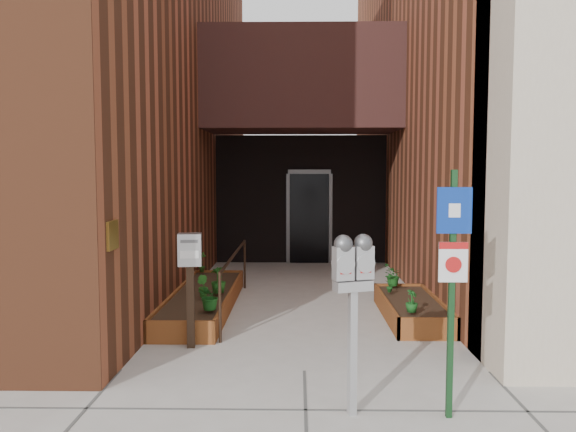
{
  "coord_description": "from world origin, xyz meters",
  "views": [
    {
      "loc": [
        -0.07,
        -5.92,
        2.16
      ],
      "look_at": [
        -0.21,
        1.8,
        1.54
      ],
      "focal_mm": 35.0,
      "sensor_mm": 36.0,
      "label": 1
    }
  ],
  "objects": [
    {
      "name": "ground",
      "position": [
        0.0,
        0.0,
        0.0
      ],
      "size": [
        80.0,
        80.0,
        0.0
      ],
      "primitive_type": "plane",
      "color": "#9E9991",
      "rests_on": "ground"
    },
    {
      "name": "architecture",
      "position": [
        -0.18,
        6.89,
        4.98
      ],
      "size": [
        20.0,
        14.6,
        10.0
      ],
      "color": "brown",
      "rests_on": "ground"
    },
    {
      "name": "planter_left",
      "position": [
        -1.55,
        2.7,
        0.13
      ],
      "size": [
        0.9,
        3.6,
        0.3
      ],
      "color": "brown",
      "rests_on": "ground"
    },
    {
      "name": "planter_right",
      "position": [
        1.6,
        2.2,
        0.13
      ],
      "size": [
        0.8,
        2.2,
        0.3
      ],
      "color": "brown",
      "rests_on": "ground"
    },
    {
      "name": "handrail",
      "position": [
        -1.05,
        2.65,
        0.75
      ],
      "size": [
        0.04,
        3.34,
        0.9
      ],
      "color": "black",
      "rests_on": "ground"
    },
    {
      "name": "parking_meter",
      "position": [
        0.41,
        -1.08,
        1.25
      ],
      "size": [
        0.37,
        0.24,
        1.61
      ],
      "color": "#B2B2B4",
      "rests_on": "ground"
    },
    {
      "name": "sign_post",
      "position": [
        1.26,
        -1.13,
        1.34
      ],
      "size": [
        0.3,
        0.07,
        2.17
      ],
      "color": "#14381A",
      "rests_on": "ground"
    },
    {
      "name": "payment_dropbox",
      "position": [
        -1.38,
        0.8,
        1.02
      ],
      "size": [
        0.3,
        0.24,
        1.41
      ],
      "color": "black",
      "rests_on": "ground"
    },
    {
      "name": "shrub_left_a",
      "position": [
        -1.25,
        1.49,
        0.49
      ],
      "size": [
        0.48,
        0.48,
        0.38
      ],
      "primitive_type": "imported",
      "rotation": [
        0.0,
        0.0,
        0.94
      ],
      "color": "#19581B",
      "rests_on": "planter_left"
    },
    {
      "name": "shrub_left_b",
      "position": [
        -1.48,
        2.26,
        0.46
      ],
      "size": [
        0.25,
        0.25,
        0.32
      ],
      "primitive_type": "imported",
      "rotation": [
        0.0,
        0.0,
        2.47
      ],
      "color": "#22621C",
      "rests_on": "planter_left"
    },
    {
      "name": "shrub_left_c",
      "position": [
        -1.29,
        2.54,
        0.51
      ],
      "size": [
        0.31,
        0.31,
        0.41
      ],
      "primitive_type": "imported",
      "rotation": [
        0.0,
        0.0,
        3.66
      ],
      "color": "#1C5217",
      "rests_on": "planter_left"
    },
    {
      "name": "shrub_left_d",
      "position": [
        -1.85,
        4.3,
        0.49
      ],
      "size": [
        0.27,
        0.27,
        0.37
      ],
      "primitive_type": "imported",
      "rotation": [
        0.0,
        0.0,
        5.67
      ],
      "color": "#255117",
      "rests_on": "planter_left"
    },
    {
      "name": "shrub_right_a",
      "position": [
        1.44,
        1.4,
        0.45
      ],
      "size": [
        0.23,
        0.23,
        0.3
      ],
      "primitive_type": "imported",
      "rotation": [
        0.0,
        0.0,
        0.93
      ],
      "color": "#164F19",
      "rests_on": "planter_right"
    },
    {
      "name": "shrub_right_b",
      "position": [
        1.35,
        2.62,
        0.45
      ],
      "size": [
        0.2,
        0.2,
        0.3
      ],
      "primitive_type": "imported",
      "rotation": [
        0.0,
        0.0,
        2.85
      ],
      "color": "#164F18",
      "rests_on": "planter_right"
    },
    {
      "name": "shrub_right_c",
      "position": [
        1.48,
        3.1,
        0.48
      ],
      "size": [
        0.44,
        0.44,
        0.35
      ],
      "primitive_type": "imported",
      "rotation": [
        0.0,
        0.0,
        4.12
      ],
      "color": "#175118",
      "rests_on": "planter_right"
    }
  ]
}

